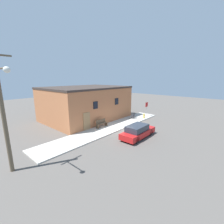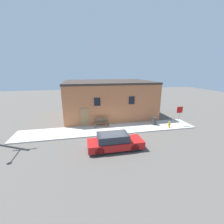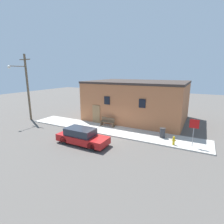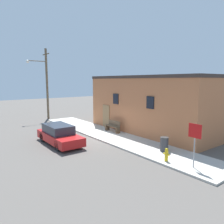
{
  "view_description": "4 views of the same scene",
  "coord_description": "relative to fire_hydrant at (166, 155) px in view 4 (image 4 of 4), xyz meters",
  "views": [
    {
      "loc": [
        -13.39,
        -10.4,
        6.13
      ],
      "look_at": [
        0.28,
        1.5,
        2.0
      ],
      "focal_mm": 24.0,
      "sensor_mm": 36.0,
      "label": 1
    },
    {
      "loc": [
        -2.91,
        -13.49,
        6.21
      ],
      "look_at": [
        0.28,
        1.5,
        2.0
      ],
      "focal_mm": 24.0,
      "sensor_mm": 36.0,
      "label": 2
    },
    {
      "loc": [
        8.3,
        -13.84,
        6.01
      ],
      "look_at": [
        0.28,
        1.5,
        2.0
      ],
      "focal_mm": 28.0,
      "sensor_mm": 36.0,
      "label": 3
    },
    {
      "loc": [
        13.89,
        -8.79,
        4.47
      ],
      "look_at": [
        0.28,
        1.5,
        2.0
      ],
      "focal_mm": 35.0,
      "sensor_mm": 36.0,
      "label": 4
    }
  ],
  "objects": [
    {
      "name": "sidewalk",
      "position": [
        -6.57,
        1.03,
        -0.42
      ],
      "size": [
        19.23,
        2.99,
        0.1
      ],
      "color": "#BCB7AD",
      "rests_on": "ground"
    },
    {
      "name": "ground_plane",
      "position": [
        -6.57,
        -0.46,
        -0.47
      ],
      "size": [
        80.0,
        80.0,
        0.0
      ],
      "primitive_type": "plane",
      "color": "#56514C"
    },
    {
      "name": "brick_building",
      "position": [
        -5.64,
        6.78,
        1.97
      ],
      "size": [
        11.75,
        8.64,
        4.88
      ],
      "color": "#B26B42",
      "rests_on": "ground"
    },
    {
      "name": "utility_pole",
      "position": [
        -17.6,
        -0.04,
        3.89
      ],
      "size": [
        1.8,
        2.36,
        8.08
      ],
      "color": "brown",
      "rests_on": "ground"
    },
    {
      "name": "fire_hydrant",
      "position": [
        0.0,
        0.0,
        0.0
      ],
      "size": [
        0.39,
        0.19,
        0.73
      ],
      "color": "gold",
      "rests_on": "sidewalk"
    },
    {
      "name": "stop_sign",
      "position": [
        1.38,
        0.4,
        1.22
      ],
      "size": [
        0.71,
        0.06,
        2.25
      ],
      "color": "gray",
      "rests_on": "sidewalk"
    },
    {
      "name": "trash_bin",
      "position": [
        -1.19,
        1.24,
        0.08
      ],
      "size": [
        0.52,
        0.52,
        0.89
      ],
      "color": "#333338",
      "rests_on": "sidewalk"
    },
    {
      "name": "bench",
      "position": [
        -7.29,
        1.9,
        0.11
      ],
      "size": [
        1.58,
        0.44,
        0.95
      ],
      "color": "brown",
      "rests_on": "sidewalk"
    },
    {
      "name": "parked_car",
      "position": [
        -6.97,
        -3.15,
        0.19
      ],
      "size": [
        4.5,
        1.7,
        1.36
      ],
      "color": "black",
      "rests_on": "ground"
    }
  ]
}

